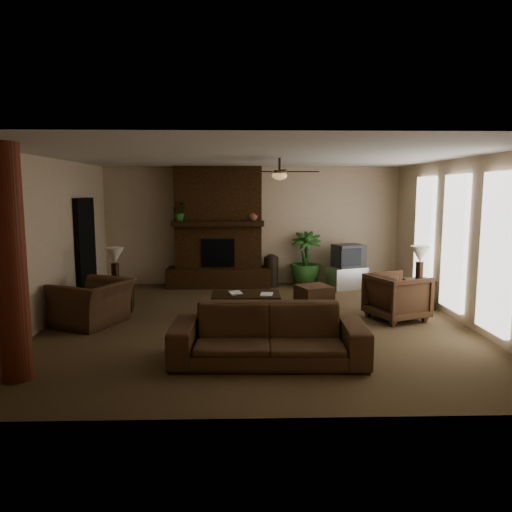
{
  "coord_description": "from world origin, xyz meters",
  "views": [
    {
      "loc": [
        -0.23,
        -8.02,
        2.26
      ],
      "look_at": [
        0.0,
        0.4,
        1.1
      ],
      "focal_mm": 33.74,
      "sensor_mm": 36.0,
      "label": 1
    }
  ],
  "objects_px": {
    "armchair_right": "(397,294)",
    "coffee_table": "(246,297)",
    "log_column": "(10,264)",
    "floor_vase": "(271,268)",
    "tv_stand": "(347,278)",
    "side_table_right": "(418,294)",
    "lamp_right": "(420,256)",
    "sofa": "(269,325)",
    "side_table_left": "(119,296)",
    "lamp_left": "(115,258)",
    "armchair_left": "(92,295)",
    "ottoman": "(314,296)",
    "floor_plant": "(305,271)"
  },
  "relations": [
    {
      "from": "armchair_right",
      "to": "coffee_table",
      "type": "height_order",
      "value": "armchair_right"
    },
    {
      "from": "log_column",
      "to": "floor_vase",
      "type": "distance_m",
      "value": 6.57
    },
    {
      "from": "coffee_table",
      "to": "tv_stand",
      "type": "relative_size",
      "value": 1.41
    },
    {
      "from": "floor_vase",
      "to": "armchair_right",
      "type": "bearing_deg",
      "value": -56.04
    },
    {
      "from": "log_column",
      "to": "side_table_right",
      "type": "distance_m",
      "value": 7.06
    },
    {
      "from": "log_column",
      "to": "floor_vase",
      "type": "bearing_deg",
      "value": 58.62
    },
    {
      "from": "log_column",
      "to": "lamp_right",
      "type": "distance_m",
      "value": 6.98
    },
    {
      "from": "sofa",
      "to": "side_table_right",
      "type": "xyz_separation_m",
      "value": [
        3.05,
        2.88,
        -0.22
      ]
    },
    {
      "from": "log_column",
      "to": "side_table_right",
      "type": "relative_size",
      "value": 5.09
    },
    {
      "from": "lamp_right",
      "to": "log_column",
      "type": "bearing_deg",
      "value": -151.08
    },
    {
      "from": "side_table_left",
      "to": "armchair_right",
      "type": "bearing_deg",
      "value": -9.21
    },
    {
      "from": "lamp_left",
      "to": "lamp_right",
      "type": "relative_size",
      "value": 1.0
    },
    {
      "from": "tv_stand",
      "to": "lamp_left",
      "type": "height_order",
      "value": "lamp_left"
    },
    {
      "from": "lamp_left",
      "to": "log_column",
      "type": "bearing_deg",
      "value": -95.67
    },
    {
      "from": "tv_stand",
      "to": "armchair_left",
      "type": "bearing_deg",
      "value": -171.3
    },
    {
      "from": "lamp_right",
      "to": "coffee_table",
      "type": "bearing_deg",
      "value": -169.42
    },
    {
      "from": "floor_vase",
      "to": "lamp_left",
      "type": "height_order",
      "value": "lamp_left"
    },
    {
      "from": "lamp_left",
      "to": "side_table_right",
      "type": "relative_size",
      "value": 1.18
    },
    {
      "from": "armchair_right",
      "to": "floor_vase",
      "type": "bearing_deg",
      "value": 12.17
    },
    {
      "from": "floor_vase",
      "to": "lamp_left",
      "type": "distance_m",
      "value": 3.83
    },
    {
      "from": "armchair_right",
      "to": "coffee_table",
      "type": "bearing_deg",
      "value": 63.56
    },
    {
      "from": "armchair_left",
      "to": "tv_stand",
      "type": "bearing_deg",
      "value": 143.42
    },
    {
      "from": "armchair_right",
      "to": "ottoman",
      "type": "distance_m",
      "value": 1.7
    },
    {
      "from": "armchair_left",
      "to": "side_table_left",
      "type": "xyz_separation_m",
      "value": [
        0.2,
        0.97,
        -0.22
      ]
    },
    {
      "from": "sofa",
      "to": "armchair_left",
      "type": "distance_m",
      "value": 3.43
    },
    {
      "from": "side_table_left",
      "to": "lamp_left",
      "type": "relative_size",
      "value": 0.85
    },
    {
      "from": "sofa",
      "to": "armchair_right",
      "type": "relative_size",
      "value": 2.84
    },
    {
      "from": "ottoman",
      "to": "floor_vase",
      "type": "distance_m",
      "value": 2.1
    },
    {
      "from": "armchair_left",
      "to": "side_table_left",
      "type": "height_order",
      "value": "armchair_left"
    },
    {
      "from": "floor_vase",
      "to": "armchair_left",
      "type": "bearing_deg",
      "value": -135.33
    },
    {
      "from": "floor_plant",
      "to": "lamp_right",
      "type": "height_order",
      "value": "lamp_right"
    },
    {
      "from": "armchair_right",
      "to": "lamp_left",
      "type": "xyz_separation_m",
      "value": [
        -5.09,
        0.78,
        0.55
      ]
    },
    {
      "from": "tv_stand",
      "to": "sofa",
      "type": "bearing_deg",
      "value": -134.85
    },
    {
      "from": "side_table_left",
      "to": "floor_plant",
      "type": "bearing_deg",
      "value": 29.96
    },
    {
      "from": "lamp_left",
      "to": "sofa",
      "type": "bearing_deg",
      "value": -45.86
    },
    {
      "from": "tv_stand",
      "to": "lamp_right",
      "type": "height_order",
      "value": "lamp_right"
    },
    {
      "from": "lamp_right",
      "to": "floor_plant",
      "type": "bearing_deg",
      "value": 131.17
    },
    {
      "from": "armchair_left",
      "to": "floor_plant",
      "type": "height_order",
      "value": "armchair_left"
    },
    {
      "from": "armchair_left",
      "to": "floor_vase",
      "type": "distance_m",
      "value": 4.51
    },
    {
      "from": "floor_plant",
      "to": "side_table_right",
      "type": "bearing_deg",
      "value": -48.7
    },
    {
      "from": "log_column",
      "to": "tv_stand",
      "type": "bearing_deg",
      "value": 45.63
    },
    {
      "from": "ottoman",
      "to": "side_table_right",
      "type": "bearing_deg",
      "value": -6.24
    },
    {
      "from": "sofa",
      "to": "floor_vase",
      "type": "xyz_separation_m",
      "value": [
        0.33,
        5.05,
        -0.07
      ]
    },
    {
      "from": "sofa",
      "to": "lamp_left",
      "type": "bearing_deg",
      "value": 136.11
    },
    {
      "from": "armchair_left",
      "to": "ottoman",
      "type": "distance_m",
      "value": 4.13
    },
    {
      "from": "lamp_right",
      "to": "side_table_right",
      "type": "bearing_deg",
      "value": 90.0
    },
    {
      "from": "coffee_table",
      "to": "floor_plant",
      "type": "bearing_deg",
      "value": 63.06
    },
    {
      "from": "side_table_right",
      "to": "armchair_left",
      "type": "bearing_deg",
      "value": -170.41
    },
    {
      "from": "lamp_right",
      "to": "sofa",
      "type": "bearing_deg",
      "value": -136.77
    },
    {
      "from": "armchair_left",
      "to": "floor_plant",
      "type": "relative_size",
      "value": 0.88
    }
  ]
}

